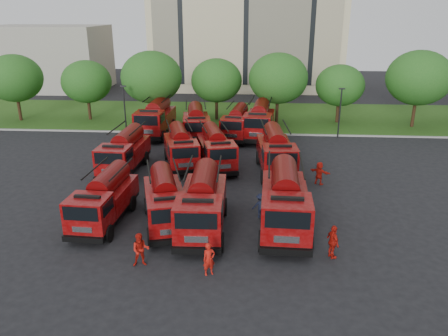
% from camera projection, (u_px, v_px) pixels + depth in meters
% --- Properties ---
extents(ground, '(140.00, 140.00, 0.00)m').
position_uv_depth(ground, '(202.00, 205.00, 29.37)').
color(ground, black).
rests_on(ground, ground).
extents(lawn, '(70.00, 16.00, 0.12)m').
position_uv_depth(lawn, '(226.00, 116.00, 53.72)').
color(lawn, '#254913').
rests_on(lawn, ground).
extents(curb, '(70.00, 0.30, 0.14)m').
position_uv_depth(curb, '(221.00, 133.00, 46.12)').
color(curb, gray).
rests_on(curb, ground).
extents(apartment_building, '(30.00, 14.18, 25.00)m').
position_uv_depth(apartment_building, '(247.00, 9.00, 69.90)').
color(apartment_building, beige).
rests_on(apartment_building, ground).
extents(side_building, '(18.00, 12.00, 10.00)m').
position_uv_depth(side_building, '(49.00, 58.00, 70.77)').
color(side_building, '#9B968A').
rests_on(side_building, ground).
extents(tree_0, '(6.30, 6.30, 7.70)m').
position_uv_depth(tree_0, '(14.00, 78.00, 49.76)').
color(tree_0, '#382314').
rests_on(tree_0, ground).
extents(tree_1, '(5.71, 5.71, 6.98)m').
position_uv_depth(tree_1, '(86.00, 82.00, 50.36)').
color(tree_1, '#382314').
rests_on(tree_1, ground).
extents(tree_2, '(6.72, 6.72, 8.22)m').
position_uv_depth(tree_2, '(152.00, 77.00, 48.18)').
color(tree_2, '#382314').
rests_on(tree_2, ground).
extents(tree_3, '(5.88, 5.88, 7.19)m').
position_uv_depth(tree_3, '(216.00, 81.00, 50.32)').
color(tree_3, '#382314').
rests_on(tree_3, ground).
extents(tree_4, '(6.55, 6.55, 8.01)m').
position_uv_depth(tree_4, '(278.00, 78.00, 48.30)').
color(tree_4, '#382314').
rests_on(tree_4, ground).
extents(tree_5, '(5.46, 5.46, 6.68)m').
position_uv_depth(tree_5, '(340.00, 85.00, 49.10)').
color(tree_5, '#382314').
rests_on(tree_5, ground).
extents(tree_6, '(6.89, 6.89, 8.42)m').
position_uv_depth(tree_6, '(419.00, 78.00, 46.81)').
color(tree_6, '#382314').
rests_on(tree_6, ground).
extents(lamp_post_0, '(0.60, 0.25, 5.11)m').
position_uv_depth(lamp_post_0, '(125.00, 107.00, 45.12)').
color(lamp_post_0, black).
rests_on(lamp_post_0, ground).
extents(lamp_post_1, '(0.60, 0.25, 5.11)m').
position_uv_depth(lamp_post_1, '(340.00, 110.00, 43.75)').
color(lamp_post_1, black).
rests_on(lamp_post_1, ground).
extents(fire_truck_0, '(2.77, 6.84, 3.05)m').
position_uv_depth(fire_truck_0, '(104.00, 199.00, 26.64)').
color(fire_truck_0, black).
rests_on(fire_truck_0, ground).
extents(fire_truck_1, '(4.03, 7.09, 3.06)m').
position_uv_depth(fire_truck_1, '(165.00, 200.00, 26.38)').
color(fire_truck_1, black).
rests_on(fire_truck_1, ground).
extents(fire_truck_2, '(2.87, 7.48, 3.38)m').
position_uv_depth(fire_truck_2, '(202.00, 202.00, 25.73)').
color(fire_truck_2, black).
rests_on(fire_truck_2, ground).
extents(fire_truck_3, '(3.11, 7.93, 3.56)m').
position_uv_depth(fire_truck_3, '(285.00, 201.00, 25.74)').
color(fire_truck_3, black).
rests_on(fire_truck_3, ground).
extents(fire_truck_4, '(2.87, 7.24, 3.25)m').
position_uv_depth(fire_truck_4, '(124.00, 152.00, 35.11)').
color(fire_truck_4, black).
rests_on(fire_truck_4, ground).
extents(fire_truck_5, '(4.07, 7.21, 3.11)m').
position_uv_depth(fire_truck_5, '(181.00, 147.00, 36.45)').
color(fire_truck_5, black).
rests_on(fire_truck_5, ground).
extents(fire_truck_6, '(4.03, 7.29, 3.15)m').
position_uv_depth(fire_truck_6, '(216.00, 148.00, 36.11)').
color(fire_truck_6, black).
rests_on(fire_truck_6, ground).
extents(fire_truck_7, '(3.15, 7.62, 3.39)m').
position_uv_depth(fire_truck_7, '(276.00, 152.00, 34.89)').
color(fire_truck_7, black).
rests_on(fire_truck_7, ground).
extents(fire_truck_8, '(3.12, 7.96, 3.58)m').
position_uv_depth(fire_truck_8, '(156.00, 118.00, 45.35)').
color(fire_truck_8, black).
rests_on(fire_truck_8, ground).
extents(fire_truck_9, '(3.59, 7.68, 3.36)m').
position_uv_depth(fire_truck_9, '(196.00, 124.00, 43.32)').
color(fire_truck_9, black).
rests_on(fire_truck_9, ground).
extents(fire_truck_10, '(3.21, 7.10, 3.12)m').
position_uv_depth(fire_truck_10, '(237.00, 123.00, 44.22)').
color(fire_truck_10, black).
rests_on(fire_truck_10, ground).
extents(fire_truck_11, '(3.40, 7.91, 3.50)m').
position_uv_depth(fire_truck_11, '(259.00, 121.00, 44.38)').
color(fire_truck_11, black).
rests_on(fire_truck_11, ground).
extents(firefighter_0, '(0.77, 0.69, 1.72)m').
position_uv_depth(firefighter_0, '(209.00, 274.00, 21.73)').
color(firefighter_0, '#B4160D').
rests_on(firefighter_0, ground).
extents(firefighter_1, '(0.97, 0.67, 1.82)m').
position_uv_depth(firefighter_1, '(142.00, 265.00, 22.49)').
color(firefighter_1, '#B4160D').
rests_on(firefighter_1, ground).
extents(firefighter_2, '(0.95, 1.24, 1.87)m').
position_uv_depth(firefighter_2, '(331.00, 257.00, 23.20)').
color(firefighter_2, '#B4160D').
rests_on(firefighter_2, ground).
extents(firefighter_3, '(1.10, 0.62, 1.65)m').
position_uv_depth(firefighter_3, '(260.00, 217.00, 27.65)').
color(firefighter_3, black).
rests_on(firefighter_3, ground).
extents(firefighter_4, '(0.86, 0.84, 1.48)m').
position_uv_depth(firefighter_4, '(122.00, 196.00, 30.76)').
color(firefighter_4, black).
rests_on(firefighter_4, ground).
extents(firefighter_5, '(1.75, 1.48, 1.75)m').
position_uv_depth(firefighter_5, '(318.00, 184.00, 32.94)').
color(firefighter_5, '#B4160D').
rests_on(firefighter_5, ground).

